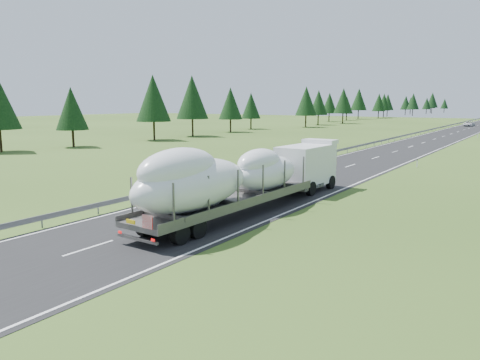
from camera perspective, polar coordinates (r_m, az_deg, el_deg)
The scene contains 6 objects.
ground at distance 30.57m, azimuth -4.66°, elevation -3.99°, with size 400.00×400.00×0.00m, color #344F1A.
road_surface at distance 124.89m, azimuth 25.11°, elevation 5.37°, with size 10.00×400.00×0.02m, color black.
guardrail at distance 125.69m, azimuth 22.73°, elevation 5.82°, with size 0.10×400.00×0.76m.
tree_line_left at distance 172.42m, azimuth 12.38°, elevation 9.30°, with size 15.75×343.46×12.58m.
boat_truck at distance 29.86m, azimuth 0.37°, elevation 0.58°, with size 3.58×21.86×4.74m.
distant_van at distance 153.25m, azimuth 26.14°, elevation 6.18°, with size 2.46×5.34×1.48m, color silver.
Camera 1 is at (18.43, -23.32, 7.13)m, focal length 35.00 mm.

